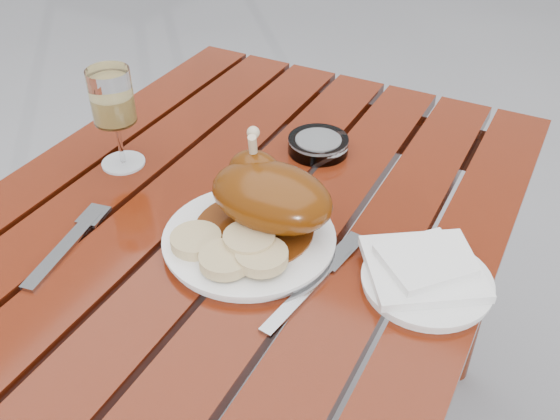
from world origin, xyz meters
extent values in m
cube|color=maroon|center=(0.00, 0.00, 0.38)|extent=(0.80, 1.20, 0.75)
cylinder|color=white|center=(0.06, 0.00, 0.76)|extent=(0.33, 0.33, 0.02)
cylinder|color=#552409|center=(0.06, 0.01, 0.77)|extent=(0.18, 0.18, 0.00)
ellipsoid|color=#6F3308|center=(0.08, 0.04, 0.82)|extent=(0.19, 0.13, 0.09)
ellipsoid|color=#6F3308|center=(0.04, 0.06, 0.83)|extent=(0.09, 0.06, 0.07)
cylinder|color=#C6B28C|center=(0.03, 0.07, 0.85)|extent=(0.03, 0.04, 0.10)
cylinder|color=tan|center=(0.00, -0.06, 0.77)|extent=(0.07, 0.07, 0.02)
cylinder|color=tan|center=(0.06, -0.08, 0.78)|extent=(0.07, 0.07, 0.02)
cylinder|color=tan|center=(0.11, -0.05, 0.78)|extent=(0.07, 0.07, 0.02)
cylinder|color=tan|center=(0.08, -0.03, 0.79)|extent=(0.07, 0.07, 0.02)
cylinder|color=tan|center=(-0.25, 0.08, 0.84)|extent=(0.09, 0.09, 0.18)
cylinder|color=white|center=(0.32, 0.03, 0.76)|extent=(0.22, 0.22, 0.01)
cube|color=white|center=(0.31, 0.04, 0.77)|extent=(0.20, 0.20, 0.01)
cylinder|color=#B2B7BC|center=(0.04, 0.28, 0.76)|extent=(0.12, 0.12, 0.03)
cube|color=gray|center=(-0.18, -0.14, 0.75)|extent=(0.05, 0.18, 0.01)
cube|color=gray|center=(0.18, -0.05, 0.75)|extent=(0.05, 0.20, 0.01)
camera|label=1|loc=(0.43, -0.61, 1.35)|focal=40.00mm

